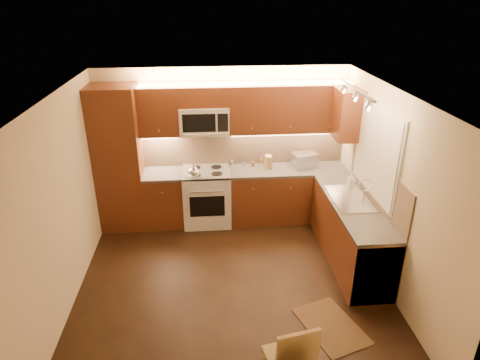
{
  "coord_description": "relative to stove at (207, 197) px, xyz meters",
  "views": [
    {
      "loc": [
        -0.28,
        -4.53,
        3.56
      ],
      "look_at": [
        0.15,
        0.55,
        1.25
      ],
      "focal_mm": 31.46,
      "sensor_mm": 36.0,
      "label": 1
    }
  ],
  "objects": [
    {
      "name": "floor",
      "position": [
        0.3,
        -1.68,
        -0.46
      ],
      "size": [
        4.0,
        4.0,
        0.01
      ],
      "primitive_type": "cube",
      "color": "black",
      "rests_on": "ground"
    },
    {
      "name": "ceiling",
      "position": [
        0.3,
        -1.68,
        2.04
      ],
      "size": [
        4.0,
        4.0,
        0.01
      ],
      "primitive_type": "cube",
      "color": "beige",
      "rests_on": "ground"
    },
    {
      "name": "wall_back",
      "position": [
        0.3,
        0.32,
        0.79
      ],
      "size": [
        4.0,
        0.01,
        2.5
      ],
      "primitive_type": "cube",
      "color": "beige",
      "rests_on": "ground"
    },
    {
      "name": "wall_front",
      "position": [
        0.3,
        -3.67,
        0.79
      ],
      "size": [
        4.0,
        0.01,
        2.5
      ],
      "primitive_type": "cube",
      "color": "beige",
      "rests_on": "ground"
    },
    {
      "name": "wall_left",
      "position": [
        -1.7,
        -1.68,
        0.79
      ],
      "size": [
        0.01,
        4.0,
        2.5
      ],
      "primitive_type": "cube",
      "color": "beige",
      "rests_on": "ground"
    },
    {
      "name": "wall_right",
      "position": [
        2.3,
        -1.68,
        0.79
      ],
      "size": [
        0.01,
        4.0,
        2.5
      ],
      "primitive_type": "cube",
      "color": "beige",
      "rests_on": "ground"
    },
    {
      "name": "pantry",
      "position": [
        -1.35,
        0.02,
        0.69
      ],
      "size": [
        0.7,
        0.6,
        2.3
      ],
      "primitive_type": "cube",
      "color": "#44270E",
      "rests_on": "floor"
    },
    {
      "name": "base_cab_back_left",
      "position": [
        -0.69,
        0.02,
        -0.03
      ],
      "size": [
        0.62,
        0.6,
        0.86
      ],
      "primitive_type": "cube",
      "color": "#44270E",
      "rests_on": "floor"
    },
    {
      "name": "counter_back_left",
      "position": [
        -0.69,
        0.02,
        0.42
      ],
      "size": [
        0.62,
        0.6,
        0.04
      ],
      "primitive_type": "cube",
      "color": "#3B3835",
      "rests_on": "base_cab_back_left"
    },
    {
      "name": "base_cab_back_right",
      "position": [
        1.34,
        0.02,
        -0.03
      ],
      "size": [
        1.92,
        0.6,
        0.86
      ],
      "primitive_type": "cube",
      "color": "#44270E",
      "rests_on": "floor"
    },
    {
      "name": "counter_back_right",
      "position": [
        1.34,
        0.02,
        0.42
      ],
      "size": [
        1.92,
        0.6,
        0.04
      ],
      "primitive_type": "cube",
      "color": "#3B3835",
      "rests_on": "base_cab_back_right"
    },
    {
      "name": "base_cab_right",
      "position": [
        2.0,
        -1.28,
        -0.03
      ],
      "size": [
        0.6,
        2.0,
        0.86
      ],
      "primitive_type": "cube",
      "color": "#44270E",
      "rests_on": "floor"
    },
    {
      "name": "counter_right",
      "position": [
        2.0,
        -1.28,
        0.42
      ],
      "size": [
        0.6,
        2.0,
        0.04
      ],
      "primitive_type": "cube",
      "color": "#3B3835",
      "rests_on": "base_cab_right"
    },
    {
      "name": "dishwasher",
      "position": [
        2.0,
        -1.98,
        -0.03
      ],
      "size": [
        0.58,
        0.6,
        0.84
      ],
      "primitive_type": "cube",
      "color": "silver",
      "rests_on": "floor"
    },
    {
      "name": "backsplash_back",
      "position": [
        0.65,
        0.31,
        0.74
      ],
      "size": [
        3.3,
        0.02,
        0.6
      ],
      "primitive_type": "cube",
      "color": "tan",
      "rests_on": "wall_back"
    },
    {
      "name": "backsplash_right",
      "position": [
        2.29,
        -1.28,
        0.74
      ],
      "size": [
        0.02,
        2.0,
        0.6
      ],
      "primitive_type": "cube",
      "color": "tan",
      "rests_on": "wall_right"
    },
    {
      "name": "upper_cab_back_left",
      "position": [
        -0.69,
        0.15,
        1.42
      ],
      "size": [
        0.62,
        0.35,
        0.75
      ],
      "primitive_type": "cube",
      "color": "#44270E",
      "rests_on": "wall_back"
    },
    {
      "name": "upper_cab_back_right",
      "position": [
        1.34,
        0.15,
        1.42
      ],
      "size": [
        1.92,
        0.35,
        0.75
      ],
      "primitive_type": "cube",
      "color": "#44270E",
      "rests_on": "wall_back"
    },
    {
      "name": "upper_cab_bridge",
      "position": [
        0.0,
        0.15,
        1.63
      ],
      "size": [
        0.76,
        0.35,
        0.31
      ],
      "primitive_type": "cube",
      "color": "#44270E",
      "rests_on": "wall_back"
    },
    {
      "name": "upper_cab_right_corner",
      "position": [
        2.12,
        -0.28,
        1.42
      ],
      "size": [
        0.35,
        0.5,
        0.75
      ],
      "primitive_type": "cube",
      "color": "#44270E",
      "rests_on": "wall_right"
    },
    {
      "name": "stove",
      "position": [
        0.0,
        0.0,
        0.0
      ],
      "size": [
        0.76,
        0.65,
        0.92
      ],
      "primitive_type": null,
      "color": "silver",
      "rests_on": "floor"
    },
    {
      "name": "microwave",
      "position": [
        0.0,
        0.14,
        1.26
      ],
      "size": [
        0.76,
        0.38,
        0.44
      ],
      "primitive_type": null,
      "color": "silver",
      "rests_on": "wall_back"
    },
    {
      "name": "window_frame",
      "position": [
        2.29,
        -1.12,
        1.14
      ],
      "size": [
        0.03,
        1.44,
        1.24
      ],
      "primitive_type": "cube",
      "color": "silver",
      "rests_on": "wall_right"
    },
    {
      "name": "window_blinds",
      "position": [
        2.27,
        -1.12,
        1.14
      ],
      "size": [
        0.02,
        1.36,
        1.16
      ],
      "primitive_type": "cube",
      "color": "silver",
      "rests_on": "wall_right"
    },
    {
      "name": "sink",
      "position": [
        2.0,
        -1.12,
        0.52
      ],
      "size": [
        0.52,
        0.86,
        0.15
      ],
      "primitive_type": null,
      "color": "silver",
      "rests_on": "counter_right"
    },
    {
      "name": "faucet",
      "position": [
        2.18,
        -1.12,
        0.59
      ],
      "size": [
        0.2,
        0.04,
        0.3
      ],
      "primitive_type": null,
      "color": "silver",
      "rests_on": "counter_right"
    },
    {
      "name": "track_light_bar",
      "position": [
        1.85,
        -1.27,
        2.0
      ],
      "size": [
        0.04,
        1.2,
        0.03
      ],
      "primitive_type": "cube",
      "color": "silver",
      "rests_on": "ceiling"
    },
    {
      "name": "kettle",
      "position": [
        -0.19,
        -0.22,
        0.57
      ],
      "size": [
        0.21,
        0.21,
        0.22
      ],
      "primitive_type": null,
      "rotation": [
        0.0,
        0.0,
        0.13
      ],
      "color": "silver",
      "rests_on": "stove"
    },
    {
      "name": "toaster_oven",
      "position": [
        1.62,
        0.11,
        0.55
      ],
      "size": [
        0.44,
        0.38,
        0.23
      ],
      "primitive_type": "cube",
      "rotation": [
        0.0,
        0.0,
        0.28
      ],
      "color": "silver",
      "rests_on": "counter_back_right"
    },
    {
      "name": "knife_block",
      "position": [
        1.02,
        0.1,
        0.54
      ],
      "size": [
        0.11,
        0.16,
        0.21
      ],
      "primitive_type": "cube",
      "rotation": [
        0.0,
        0.0,
        0.08
      ],
      "color": "olive",
      "rests_on": "counter_back_right"
    },
    {
      "name": "spice_jar_a",
      "position": [
        0.44,
        0.26,
        0.49
      ],
      "size": [
        0.05,
        0.05,
        0.11
      ],
      "primitive_type": "cylinder",
      "rotation": [
        0.0,
        0.0,
        -0.19
      ],
      "color": "silver",
      "rests_on": "counter_back_right"
    },
    {
      "name": "spice_jar_b",
      "position": [
        0.78,
        0.18,
        0.48
      ],
      "size": [
        0.05,
        0.05,
        0.08
      ],
      "primitive_type": "cylinder",
      "rotation": [
        0.0,
        0.0,
        0.01
      ],
      "color": "brown",
      "rests_on": "counter_back_right"
    },
    {
      "name": "spice_jar_c",
      "position": [
        0.62,
        0.19,
        0.49
      ],
      "size": [
        0.05,
        0.05,
        0.09
      ],
      "primitive_type": "cylinder",
      "rotation": [
        0.0,
        0.0,
        -0.43
      ],
      "color": "silver",
      "rests_on": "counter_back_right"
    },
    {
      "name": "spice_jar_d",
      "position": [
        0.93,
        0.26,
        0.49
      ],
      "size": [
        0.05,
        0.05,
        0.1
      ],
      "primitive_type": "cylinder",
      "rotation": [
        0.0,
        0.0,
        0.32
      ],
      "color": "olive",
      "rests_on": "counter_back_right"
    },
    {
      "name": "soap_bottle",
      "position": [
        2.13,
        -0.71,
        0.54
      ],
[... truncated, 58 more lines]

